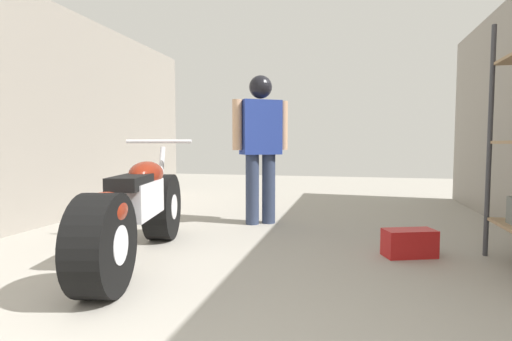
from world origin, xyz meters
TOP-DOWN VIEW (x-y plane):
  - ground_plane at (0.00, 3.27)m, footprint 15.72×15.72m
  - garage_partition_left at (-2.64, 3.27)m, footprint 0.08×7.20m
  - motorcycle_maroon_cruiser at (-0.81, 2.32)m, footprint 0.81×2.14m
  - mechanic_in_blue at (-0.19, 4.07)m, footprint 0.64×0.46m
  - red_toolbox at (1.35, 3.01)m, footprint 0.47×0.34m

SIDE VIEW (x-z plane):
  - ground_plane at x=0.00m, z-range 0.00..0.00m
  - red_toolbox at x=1.35m, z-range 0.00..0.23m
  - motorcycle_maroon_cruiser at x=-0.81m, z-range -0.09..0.91m
  - mechanic_in_blue at x=-0.19m, z-range 0.17..1.94m
  - garage_partition_left at x=-2.64m, z-range 0.00..2.64m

